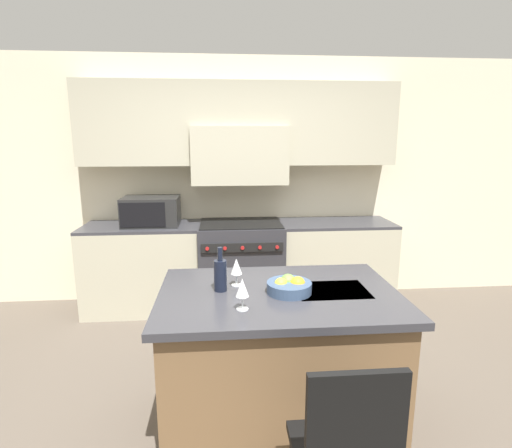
{
  "coord_description": "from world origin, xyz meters",
  "views": [
    {
      "loc": [
        -0.19,
        -2.24,
        1.82
      ],
      "look_at": [
        0.07,
        0.83,
        1.16
      ],
      "focal_mm": 28.0,
      "sensor_mm": 36.0,
      "label": 1
    }
  ],
  "objects_px": {
    "microwave": "(151,211)",
    "fruit_bowl": "(289,286)",
    "wine_bottle": "(220,274)",
    "wine_glass_far": "(236,267)",
    "wine_glass_near": "(242,289)",
    "range_stove": "(241,265)"
  },
  "relations": [
    {
      "from": "microwave",
      "to": "fruit_bowl",
      "type": "height_order",
      "value": "microwave"
    },
    {
      "from": "wine_bottle",
      "to": "wine_glass_far",
      "type": "bearing_deg",
      "value": 37.83
    },
    {
      "from": "microwave",
      "to": "fruit_bowl",
      "type": "distance_m",
      "value": 2.25
    },
    {
      "from": "wine_bottle",
      "to": "wine_glass_near",
      "type": "xyz_separation_m",
      "value": [
        0.12,
        -0.29,
        0.02
      ]
    },
    {
      "from": "wine_glass_far",
      "to": "fruit_bowl",
      "type": "xyz_separation_m",
      "value": [
        0.31,
        -0.14,
        -0.08
      ]
    },
    {
      "from": "microwave",
      "to": "wine_glass_far",
      "type": "bearing_deg",
      "value": -65.21
    },
    {
      "from": "fruit_bowl",
      "to": "microwave",
      "type": "bearing_deg",
      "value": 120.61
    },
    {
      "from": "range_stove",
      "to": "microwave",
      "type": "relative_size",
      "value": 1.65
    },
    {
      "from": "fruit_bowl",
      "to": "wine_bottle",
      "type": "bearing_deg",
      "value": 171.72
    },
    {
      "from": "wine_bottle",
      "to": "fruit_bowl",
      "type": "height_order",
      "value": "wine_bottle"
    },
    {
      "from": "microwave",
      "to": "wine_glass_far",
      "type": "height_order",
      "value": "microwave"
    },
    {
      "from": "wine_bottle",
      "to": "fruit_bowl",
      "type": "relative_size",
      "value": 1.01
    },
    {
      "from": "wine_bottle",
      "to": "wine_glass_near",
      "type": "distance_m",
      "value": 0.31
    },
    {
      "from": "range_stove",
      "to": "fruit_bowl",
      "type": "xyz_separation_m",
      "value": [
        0.21,
        -1.91,
        0.48
      ]
    },
    {
      "from": "wine_bottle",
      "to": "wine_glass_near",
      "type": "bearing_deg",
      "value": -67.69
    },
    {
      "from": "range_stove",
      "to": "fruit_bowl",
      "type": "bearing_deg",
      "value": -83.86
    },
    {
      "from": "wine_glass_near",
      "to": "fruit_bowl",
      "type": "relative_size",
      "value": 0.65
    },
    {
      "from": "wine_bottle",
      "to": "fruit_bowl",
      "type": "distance_m",
      "value": 0.42
    },
    {
      "from": "fruit_bowl",
      "to": "wine_glass_near",
      "type": "bearing_deg",
      "value": -142.16
    },
    {
      "from": "range_stove",
      "to": "wine_bottle",
      "type": "distance_m",
      "value": 1.94
    },
    {
      "from": "range_stove",
      "to": "microwave",
      "type": "bearing_deg",
      "value": 178.86
    },
    {
      "from": "range_stove",
      "to": "wine_glass_near",
      "type": "distance_m",
      "value": 2.21
    }
  ]
}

